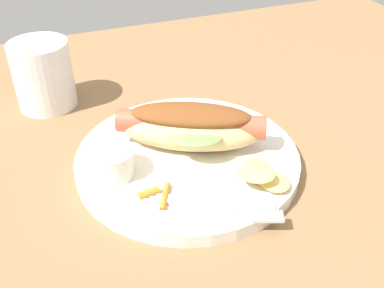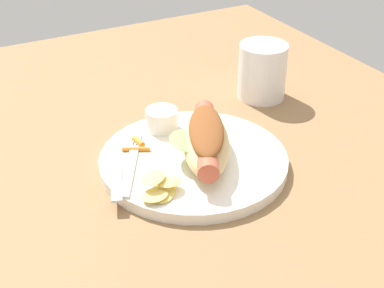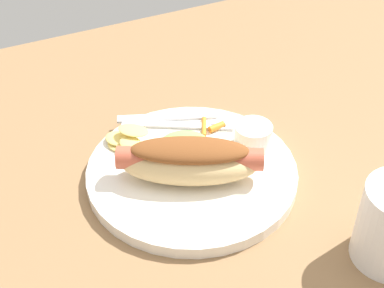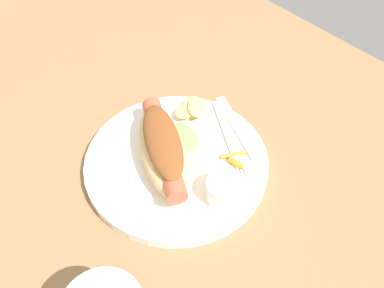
{
  "view_description": "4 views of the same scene",
  "coord_description": "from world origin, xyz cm",
  "px_view_note": "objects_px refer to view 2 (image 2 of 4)",
  "views": [
    {
      "loc": [
        -16.98,
        -40.67,
        32.93
      ],
      "look_at": [
        -1.86,
        -2.48,
        3.61
      ],
      "focal_mm": 41.68,
      "sensor_mm": 36.0,
      "label": 1
    },
    {
      "loc": [
        55.8,
        -32.63,
        43.87
      ],
      "look_at": [
        -0.4,
        -2.53,
        4.75
      ],
      "focal_mm": 52.53,
      "sensor_mm": 36.0,
      "label": 2
    },
    {
      "loc": [
        20.99,
        45.75,
        48.11
      ],
      "look_at": [
        -2.68,
        -2.74,
        4.25
      ],
      "focal_mm": 52.72,
      "sensor_mm": 36.0,
      "label": 3
    },
    {
      "loc": [
        -31.9,
        22.38,
        49.45
      ],
      "look_at": [
        -3.69,
        -2.92,
        5.26
      ],
      "focal_mm": 40.13,
      "sensor_mm": 36.0,
      "label": 4
    }
  ],
  "objects_px": {
    "chips_pile": "(160,187)",
    "hot_dog": "(209,139)",
    "plate": "(194,161)",
    "knife": "(117,170)",
    "carrot_garnish": "(137,145)",
    "sauce_ramekin": "(162,119)",
    "fork": "(131,165)",
    "drinking_cup": "(262,71)"
  },
  "relations": [
    {
      "from": "sauce_ramekin",
      "to": "drinking_cup",
      "type": "distance_m",
      "value": 0.22
    },
    {
      "from": "sauce_ramekin",
      "to": "chips_pile",
      "type": "height_order",
      "value": "sauce_ramekin"
    },
    {
      "from": "carrot_garnish",
      "to": "sauce_ramekin",
      "type": "bearing_deg",
      "value": 121.12
    },
    {
      "from": "chips_pile",
      "to": "carrot_garnish",
      "type": "xyz_separation_m",
      "value": [
        -0.11,
        0.02,
        -0.01
      ]
    },
    {
      "from": "sauce_ramekin",
      "to": "chips_pile",
      "type": "bearing_deg",
      "value": -26.35
    },
    {
      "from": "sauce_ramekin",
      "to": "fork",
      "type": "xyz_separation_m",
      "value": [
        0.07,
        -0.08,
        -0.01
      ]
    },
    {
      "from": "fork",
      "to": "chips_pile",
      "type": "relative_size",
      "value": 2.04
    },
    {
      "from": "sauce_ramekin",
      "to": "carrot_garnish",
      "type": "height_order",
      "value": "sauce_ramekin"
    },
    {
      "from": "hot_dog",
      "to": "chips_pile",
      "type": "relative_size",
      "value": 2.6
    },
    {
      "from": "hot_dog",
      "to": "knife",
      "type": "xyz_separation_m",
      "value": [
        -0.02,
        -0.13,
        -0.03
      ]
    },
    {
      "from": "sauce_ramekin",
      "to": "fork",
      "type": "bearing_deg",
      "value": -47.86
    },
    {
      "from": "sauce_ramekin",
      "to": "carrot_garnish",
      "type": "relative_size",
      "value": 1.27
    },
    {
      "from": "knife",
      "to": "drinking_cup",
      "type": "xyz_separation_m",
      "value": [
        -0.12,
        0.31,
        0.03
      ]
    },
    {
      "from": "hot_dog",
      "to": "fork",
      "type": "height_order",
      "value": "hot_dog"
    },
    {
      "from": "chips_pile",
      "to": "hot_dog",
      "type": "bearing_deg",
      "value": 115.9
    },
    {
      "from": "fork",
      "to": "chips_pile",
      "type": "height_order",
      "value": "chips_pile"
    },
    {
      "from": "knife",
      "to": "drinking_cup",
      "type": "bearing_deg",
      "value": -47.44
    },
    {
      "from": "fork",
      "to": "carrot_garnish",
      "type": "bearing_deg",
      "value": -4.01
    },
    {
      "from": "plate",
      "to": "sauce_ramekin",
      "type": "height_order",
      "value": "sauce_ramekin"
    },
    {
      "from": "plate",
      "to": "carrot_garnish",
      "type": "relative_size",
      "value": 6.88
    },
    {
      "from": "drinking_cup",
      "to": "plate",
      "type": "bearing_deg",
      "value": -56.49
    },
    {
      "from": "plate",
      "to": "hot_dog",
      "type": "xyz_separation_m",
      "value": [
        0.01,
        0.02,
        0.04
      ]
    },
    {
      "from": "sauce_ramekin",
      "to": "hot_dog",
      "type": "bearing_deg",
      "value": 13.3
    },
    {
      "from": "chips_pile",
      "to": "drinking_cup",
      "type": "relative_size",
      "value": 0.72
    },
    {
      "from": "sauce_ramekin",
      "to": "knife",
      "type": "distance_m",
      "value": 0.13
    },
    {
      "from": "sauce_ramekin",
      "to": "carrot_garnish",
      "type": "xyz_separation_m",
      "value": [
        0.03,
        -0.05,
        -0.01
      ]
    },
    {
      "from": "hot_dog",
      "to": "sauce_ramekin",
      "type": "distance_m",
      "value": 0.1
    },
    {
      "from": "plate",
      "to": "hot_dog",
      "type": "height_order",
      "value": "hot_dog"
    },
    {
      "from": "knife",
      "to": "drinking_cup",
      "type": "relative_size",
      "value": 1.46
    },
    {
      "from": "knife",
      "to": "chips_pile",
      "type": "height_order",
      "value": "chips_pile"
    },
    {
      "from": "sauce_ramekin",
      "to": "knife",
      "type": "relative_size",
      "value": 0.35
    },
    {
      "from": "chips_pile",
      "to": "carrot_garnish",
      "type": "bearing_deg",
      "value": 170.71
    },
    {
      "from": "hot_dog",
      "to": "fork",
      "type": "bearing_deg",
      "value": 103.11
    },
    {
      "from": "chips_pile",
      "to": "plate",
      "type": "bearing_deg",
      "value": 125.84
    },
    {
      "from": "plate",
      "to": "sauce_ramekin",
      "type": "xyz_separation_m",
      "value": [
        -0.09,
        -0.01,
        0.02
      ]
    },
    {
      "from": "plate",
      "to": "knife",
      "type": "bearing_deg",
      "value": -97.83
    },
    {
      "from": "sauce_ramekin",
      "to": "carrot_garnish",
      "type": "distance_m",
      "value": 0.06
    },
    {
      "from": "sauce_ramekin",
      "to": "chips_pile",
      "type": "xyz_separation_m",
      "value": [
        0.15,
        -0.07,
        -0.01
      ]
    },
    {
      "from": "carrot_garnish",
      "to": "hot_dog",
      "type": "bearing_deg",
      "value": 49.07
    },
    {
      "from": "hot_dog",
      "to": "carrot_garnish",
      "type": "relative_size",
      "value": 4.61
    },
    {
      "from": "plate",
      "to": "fork",
      "type": "bearing_deg",
      "value": -101.15
    },
    {
      "from": "plate",
      "to": "carrot_garnish",
      "type": "xyz_separation_m",
      "value": [
        -0.06,
        -0.06,
        0.01
      ]
    }
  ]
}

